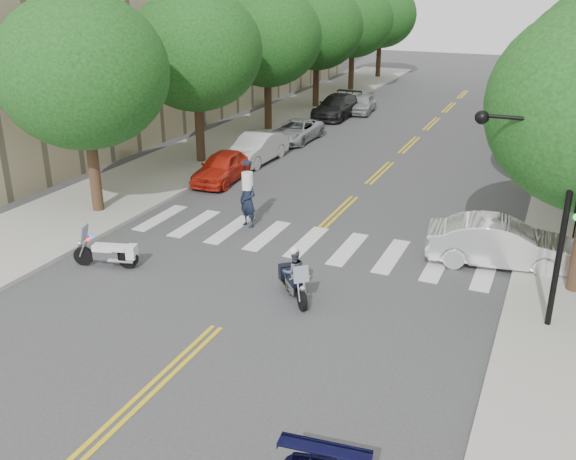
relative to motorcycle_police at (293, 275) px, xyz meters
The scene contains 18 objects.
ground 2.81m from the motorcycle_police, 116.67° to the right, with size 140.00×140.00×0.00m, color #38383A.
sidewalk_left 22.33m from the motorcycle_police, 118.69° to the left, with size 5.00×60.00×0.15m, color #9E9991.
tree_l_0 11.68m from the motorcycle_police, 160.33° to the left, with size 6.40×6.40×8.45m.
tree_l_1 16.05m from the motorcycle_police, 130.86° to the left, with size 6.40×6.40×8.45m.
tree_l_2 22.51m from the motorcycle_police, 117.09° to the left, with size 6.40×6.40×8.45m.
tree_l_3 29.74m from the motorcycle_police, 109.96° to the left, with size 6.40×6.40×8.45m.
tree_l_4 37.28m from the motorcycle_police, 105.72° to the left, with size 6.40×6.40×8.45m.
tree_l_5 44.97m from the motorcycle_police, 102.94° to the left, with size 6.40×6.40×8.45m.
traffic_signal_pole 7.24m from the motorcycle_police, ahead, with size 2.82×0.42×6.00m.
motorcycle_police is the anchor object (origin of this frame).
motorcycle_parked 6.30m from the motorcycle_police, behind, with size 2.14×0.90×1.41m.
officer_standing 6.06m from the motorcycle_police, 129.44° to the left, with size 0.74×0.49×2.04m, color black.
convertible 7.15m from the motorcycle_police, 42.36° to the left, with size 1.64×4.72×1.55m, color white.
parked_car_a 11.96m from the motorcycle_police, 128.92° to the left, with size 1.65×4.09×1.39m, color red.
parked_car_b 14.89m from the motorcycle_police, 120.31° to the left, with size 1.56×4.47×1.47m, color #BEBEBE.
parked_car_c 19.30m from the motorcycle_police, 112.60° to the left, with size 2.00×4.35×1.21m, color #9C9FA3.
parked_car_d 26.15m from the motorcycle_police, 106.70° to the left, with size 2.10×5.17×1.50m, color black.
parked_car_e 27.94m from the motorcycle_police, 103.27° to the left, with size 1.53×3.81×1.30m, color #9E9FA3.
Camera 1 is at (7.82, -13.14, 8.86)m, focal length 40.00 mm.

